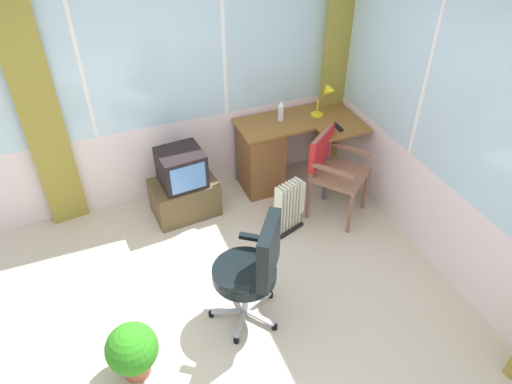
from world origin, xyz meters
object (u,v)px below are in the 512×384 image
at_px(spray_bottle, 281,111).
at_px(potted_plant, 132,350).
at_px(desk_lamp, 328,96).
at_px(tv_remote, 338,127).
at_px(office_chair, 254,266).
at_px(wooden_armchair, 330,163).
at_px(desk, 266,154).
at_px(space_heater, 290,205).
at_px(tv_on_stand, 183,187).

bearing_deg(spray_bottle, potted_plant, -136.84).
relative_size(desk_lamp, spray_bottle, 1.68).
bearing_deg(tv_remote, desk_lamp, 88.81).
relative_size(office_chair, potted_plant, 2.13).
xyz_separation_m(desk_lamp, office_chair, (-1.42, -1.57, -0.42)).
xyz_separation_m(tv_remote, office_chair, (-1.42, -1.30, -0.19)).
bearing_deg(wooden_armchair, office_chair, -139.81).
height_order(tv_remote, potted_plant, tv_remote).
distance_m(office_chair, potted_plant, 1.05).
height_order(desk, spray_bottle, spray_bottle).
bearing_deg(desk_lamp, space_heater, -136.18).
xyz_separation_m(desk, space_heater, (-0.05, -0.73, -0.13)).
height_order(desk_lamp, tv_on_stand, desk_lamp).
distance_m(spray_bottle, potted_plant, 2.73).
xyz_separation_m(space_heater, potted_plant, (-1.71, -1.05, -0.01)).
height_order(desk_lamp, tv_remote, desk_lamp).
bearing_deg(wooden_armchair, spray_bottle, 110.42).
height_order(desk_lamp, wooden_armchair, desk_lamp).
bearing_deg(space_heater, wooden_armchair, 14.20).
height_order(desk, desk_lamp, desk_lamp).
bearing_deg(tv_remote, wooden_armchair, -128.83).
distance_m(desk, tv_on_stand, 0.96).
xyz_separation_m(office_chair, potted_plant, (-0.99, -0.16, -0.32)).
distance_m(desk_lamp, office_chair, 2.16).
bearing_deg(desk_lamp, desk, 175.36).
xyz_separation_m(desk_lamp, space_heater, (-0.70, -0.67, -0.72)).
xyz_separation_m(desk_lamp, tv_remote, (-0.00, -0.27, -0.22)).
relative_size(desk, tv_remote, 8.35).
bearing_deg(desk, office_chair, -115.39).
bearing_deg(tv_remote, tv_on_stand, 172.00).
bearing_deg(desk_lamp, tv_remote, -90.34).
xyz_separation_m(desk, potted_plant, (-1.76, -1.77, -0.15)).
xyz_separation_m(office_chair, space_heater, (0.72, 0.89, -0.31)).
relative_size(desk, desk_lamp, 3.46).
relative_size(spray_bottle, tv_on_stand, 0.29).
distance_m(space_heater, potted_plant, 2.01).
relative_size(wooden_armchair, office_chair, 0.88).
bearing_deg(spray_bottle, tv_remote, -37.99).
bearing_deg(desk_lamp, potted_plant, -144.55).
xyz_separation_m(spray_bottle, tv_on_stand, (-1.13, -0.17, -0.55)).
distance_m(tv_on_stand, potted_plant, 1.85).
bearing_deg(office_chair, desk, 64.61).
xyz_separation_m(tv_remote, potted_plant, (-2.42, -1.46, -0.51)).
height_order(spray_bottle, potted_plant, spray_bottle).
relative_size(desk_lamp, potted_plant, 0.76).
distance_m(desk, desk_lamp, 0.88).
relative_size(desk, tv_on_stand, 1.69).
relative_size(desk, wooden_armchair, 1.40).
height_order(spray_bottle, office_chair, office_chair).
bearing_deg(potted_plant, desk, 45.22).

